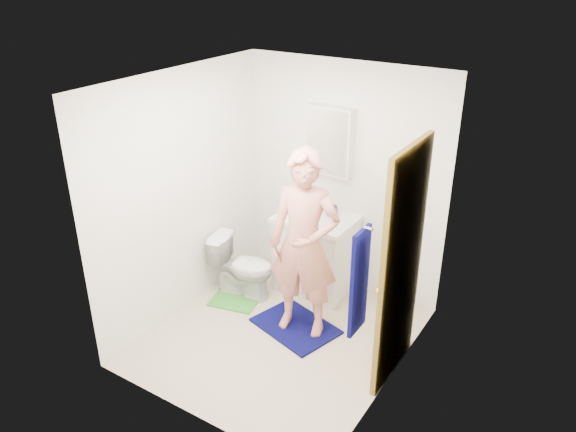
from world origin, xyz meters
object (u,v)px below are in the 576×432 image
object	(u,v)px
medicine_cabinet	(329,141)
soap_dispenser	(290,203)
vanity_cabinet	(315,255)
toilet	(243,266)
toothbrush_cup	(332,211)
man	(304,245)
towel	(359,282)

from	to	relation	value
medicine_cabinet	soap_dispenser	xyz separation A→B (m)	(-0.30, -0.26, -0.65)
vanity_cabinet	toilet	xyz separation A→B (m)	(-0.58, -0.50, -0.07)
vanity_cabinet	soap_dispenser	distance (m)	0.63
medicine_cabinet	toilet	distance (m)	1.57
vanity_cabinet	medicine_cabinet	distance (m)	1.22
toothbrush_cup	toilet	bearing A→B (deg)	-139.01
medicine_cabinet	man	bearing A→B (deg)	-73.58
vanity_cabinet	man	bearing A→B (deg)	-68.71
towel	man	world-z (taller)	man
vanity_cabinet	man	distance (m)	0.91
toilet	man	bearing A→B (deg)	-114.85
toilet	man	world-z (taller)	man
vanity_cabinet	toothbrush_cup	distance (m)	0.53
towel	toilet	world-z (taller)	towel
medicine_cabinet	vanity_cabinet	bearing A→B (deg)	-90.00
medicine_cabinet	toilet	world-z (taller)	medicine_cabinet
vanity_cabinet	toilet	world-z (taller)	vanity_cabinet
man	medicine_cabinet	bearing A→B (deg)	94.30
vanity_cabinet	soap_dispenser	xyz separation A→B (m)	(-0.30, -0.03, 0.55)
vanity_cabinet	medicine_cabinet	size ratio (longest dim) A/B	1.14
towel	toothbrush_cup	bearing A→B (deg)	123.71
towel	man	bearing A→B (deg)	139.08
vanity_cabinet	toilet	distance (m)	0.77
toilet	toothbrush_cup	xyz separation A→B (m)	(0.70, 0.61, 0.57)
toothbrush_cup	man	distance (m)	0.82
medicine_cabinet	soap_dispenser	world-z (taller)	medicine_cabinet
toothbrush_cup	medicine_cabinet	bearing A→B (deg)	134.82
toilet	medicine_cabinet	bearing A→B (deg)	-50.46
soap_dispenser	toothbrush_cup	bearing A→B (deg)	18.27
towel	man	size ratio (longest dim) A/B	0.45
toothbrush_cup	man	bearing A→B (deg)	-79.20
soap_dispenser	toothbrush_cup	distance (m)	0.44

